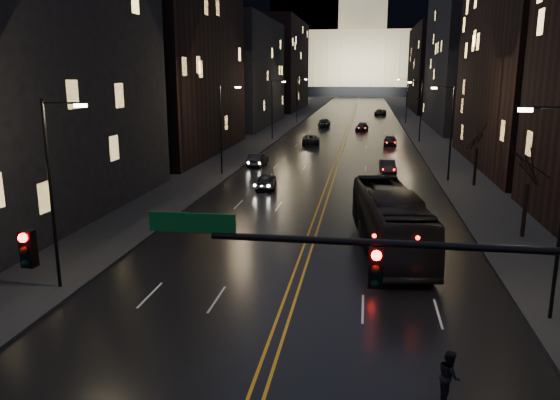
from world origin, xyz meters
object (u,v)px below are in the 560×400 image
at_px(oncoming_car_b, 258,160).
at_px(pedestrian_b, 449,376).
at_px(oncoming_car_a, 266,181).
at_px(receding_car_a, 388,167).
at_px(bus, 390,221).
at_px(traffic_signal, 480,293).

relative_size(oncoming_car_b, pedestrian_b, 2.55).
xyz_separation_m(oncoming_car_a, receding_car_a, (10.97, 9.43, -0.05)).
distance_m(oncoming_car_b, pedestrian_b, 44.75).
bearing_deg(oncoming_car_b, pedestrian_b, 112.25).
distance_m(oncoming_car_a, pedestrian_b, 32.86).
xyz_separation_m(bus, pedestrian_b, (1.28, -15.00, -0.92)).
distance_m(oncoming_car_a, oncoming_car_b, 11.92).
xyz_separation_m(oncoming_car_b, pedestrian_b, (14.51, -42.33, 0.13)).
bearing_deg(receding_car_a, oncoming_car_a, -142.92).
bearing_deg(bus, oncoming_car_a, 115.22).
xyz_separation_m(traffic_signal, pedestrian_b, (0.10, 3.56, -4.26)).
xyz_separation_m(bus, receding_car_a, (0.79, 25.23, -1.09)).
bearing_deg(pedestrian_b, oncoming_car_a, 13.19).
bearing_deg(bus, traffic_signal, -93.93).
bearing_deg(receding_car_a, pedestrian_b, -92.90).
relative_size(bus, pedestrian_b, 7.48).
height_order(oncoming_car_b, receding_car_a, oncoming_car_b).
relative_size(traffic_signal, pedestrian_b, 10.21).
height_order(bus, receding_car_a, bus).
bearing_deg(oncoming_car_a, receding_car_a, -145.77).
height_order(oncoming_car_a, pedestrian_b, pedestrian_b).
relative_size(oncoming_car_a, receding_car_a, 1.04).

